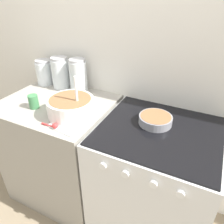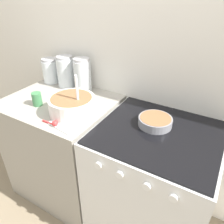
# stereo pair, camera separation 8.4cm
# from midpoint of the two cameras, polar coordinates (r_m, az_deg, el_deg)

# --- Properties ---
(wall_back) EXTENTS (4.55, 0.05, 2.40)m
(wall_back) POSITION_cam_midpoint_polar(r_m,az_deg,el_deg) (1.58, 6.19, 15.16)
(wall_back) COLOR white
(wall_back) RESTS_ON ground_plane
(countertop_cabinet) EXTENTS (0.77, 0.65, 0.88)m
(countertop_cabinet) POSITION_cam_midpoint_polar(r_m,az_deg,el_deg) (1.87, -10.84, -9.11)
(countertop_cabinet) COLOR #9E998E
(countertop_cabinet) RESTS_ON ground_plane
(stove) EXTENTS (0.72, 0.67, 0.88)m
(stove) POSITION_cam_midpoint_polar(r_m,az_deg,el_deg) (1.59, 11.86, -18.06)
(stove) COLOR silver
(stove) RESTS_ON ground_plane
(mixing_bowl) EXTENTS (0.30, 0.30, 0.27)m
(mixing_bowl) POSITION_cam_midpoint_polar(r_m,az_deg,el_deg) (1.42, -8.75, 1.95)
(mixing_bowl) COLOR white
(mixing_bowl) RESTS_ON countertop_cabinet
(baking_pan) EXTENTS (0.20, 0.20, 0.05)m
(baking_pan) POSITION_cam_midpoint_polar(r_m,az_deg,el_deg) (1.33, 13.00, -2.40)
(baking_pan) COLOR gray
(baking_pan) RESTS_ON stove
(storage_jar_left) EXTENTS (0.13, 0.13, 0.20)m
(storage_jar_left) POSITION_cam_midpoint_polar(r_m,az_deg,el_deg) (1.93, -14.49, 10.03)
(storage_jar_left) COLOR silver
(storage_jar_left) RESTS_ON countertop_cabinet
(storage_jar_middle) EXTENTS (0.14, 0.14, 0.25)m
(storage_jar_middle) POSITION_cam_midpoint_polar(r_m,az_deg,el_deg) (1.81, -10.64, 9.81)
(storage_jar_middle) COLOR silver
(storage_jar_middle) RESTS_ON countertop_cabinet
(storage_jar_right) EXTENTS (0.13, 0.13, 0.26)m
(storage_jar_right) POSITION_cam_midpoint_polar(r_m,az_deg,el_deg) (1.71, -6.27, 9.03)
(storage_jar_right) COLOR silver
(storage_jar_right) RESTS_ON countertop_cabinet
(tin_can) EXTENTS (0.07, 0.07, 0.09)m
(tin_can) POSITION_cam_midpoint_polar(r_m,az_deg,el_deg) (1.58, -17.58, 3.23)
(tin_can) COLOR #3F7F4C
(tin_can) RESTS_ON countertop_cabinet
(recipe_page) EXTENTS (0.24, 0.32, 0.01)m
(recipe_page) POSITION_cam_midpoint_polar(r_m,az_deg,el_deg) (1.38, -7.71, -1.71)
(recipe_page) COLOR white
(recipe_page) RESTS_ON countertop_cabinet
(measuring_spoon) EXTENTS (0.12, 0.04, 0.04)m
(measuring_spoon) POSITION_cam_midpoint_polar(r_m,az_deg,el_deg) (1.34, -13.35, -2.93)
(measuring_spoon) COLOR red
(measuring_spoon) RESTS_ON countertop_cabinet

